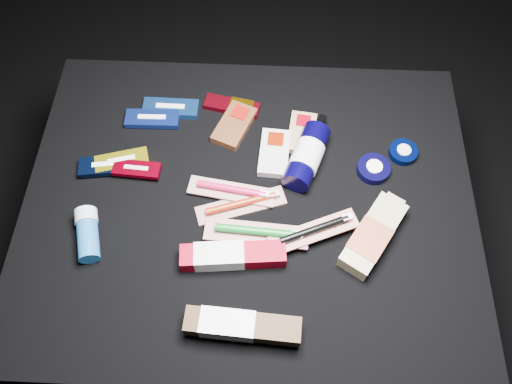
{
  "coord_description": "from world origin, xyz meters",
  "views": [
    {
      "loc": [
        0.04,
        -0.51,
        1.36
      ],
      "look_at": [
        0.01,
        0.01,
        0.42
      ],
      "focal_mm": 35.0,
      "sensor_mm": 36.0,
      "label": 1
    }
  ],
  "objects_px": {
    "bodywash_bottle": "(372,236)",
    "toothpaste_carton_red": "(228,256)",
    "lotion_bottle": "(307,156)",
    "deodorant_stick": "(88,234)"
  },
  "relations": [
    {
      "from": "lotion_bottle",
      "to": "deodorant_stick",
      "type": "relative_size",
      "value": 1.69
    },
    {
      "from": "bodywash_bottle",
      "to": "toothpaste_carton_red",
      "type": "height_order",
      "value": "same"
    },
    {
      "from": "lotion_bottle",
      "to": "bodywash_bottle",
      "type": "distance_m",
      "value": 0.23
    },
    {
      "from": "bodywash_bottle",
      "to": "toothpaste_carton_red",
      "type": "bearing_deg",
      "value": -136.99
    },
    {
      "from": "bodywash_bottle",
      "to": "deodorant_stick",
      "type": "height_order",
      "value": "deodorant_stick"
    },
    {
      "from": "bodywash_bottle",
      "to": "toothpaste_carton_red",
      "type": "xyz_separation_m",
      "value": [
        -0.29,
        -0.06,
        0.0
      ]
    },
    {
      "from": "toothpaste_carton_red",
      "to": "bodywash_bottle",
      "type": "bearing_deg",
      "value": 5.39
    },
    {
      "from": "bodywash_bottle",
      "to": "lotion_bottle",
      "type": "bearing_deg",
      "value": 158.57
    },
    {
      "from": "deodorant_stick",
      "to": "toothpaste_carton_red",
      "type": "distance_m",
      "value": 0.29
    },
    {
      "from": "toothpaste_carton_red",
      "to": "lotion_bottle",
      "type": "bearing_deg",
      "value": 51.15
    }
  ]
}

